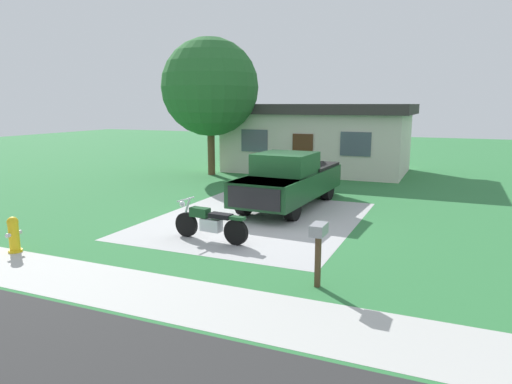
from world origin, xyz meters
TOP-DOWN VIEW (x-y plane):
  - ground_plane at (0.00, 0.00)m, footprint 80.00×80.00m
  - driveway_pad at (0.00, 0.00)m, footprint 5.99×7.46m
  - sidewalk_strip at (0.00, -6.00)m, footprint 36.00×1.80m
  - motorcycle at (-0.22, -2.54)m, footprint 2.21×0.70m
  - pickup_truck at (0.33, 2.20)m, footprint 2.27×5.71m
  - fire_hydrant at (-4.06, -5.23)m, footprint 0.32×0.40m
  - mailbox at (3.20, -4.45)m, footprint 0.26×0.48m
  - shade_tree at (-5.73, 7.64)m, footprint 4.75×4.75m
  - neighbor_house at (-1.24, 11.05)m, footprint 9.60×5.60m

SIDE VIEW (x-z plane):
  - ground_plane at x=0.00m, z-range 0.00..0.00m
  - driveway_pad at x=0.00m, z-range 0.00..0.01m
  - sidewalk_strip at x=0.00m, z-range 0.00..0.01m
  - fire_hydrant at x=-4.06m, z-range -0.01..0.86m
  - motorcycle at x=-0.22m, z-range -0.07..1.02m
  - pickup_truck at x=0.33m, z-range 0.00..1.90m
  - mailbox at x=3.20m, z-range 0.35..1.61m
  - neighbor_house at x=-1.24m, z-range 0.04..3.54m
  - shade_tree at x=-5.73m, z-range 0.96..7.65m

